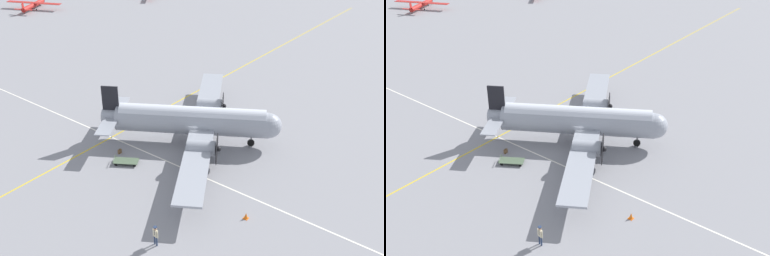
# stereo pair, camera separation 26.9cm
# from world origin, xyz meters

# --- Properties ---
(ground_plane) EXTENTS (300.00, 300.00, 0.00)m
(ground_plane) POSITION_xyz_m (0.00, 0.00, 0.00)
(ground_plane) COLOR gray
(apron_line_eastwest) EXTENTS (120.00, 0.16, 0.01)m
(apron_line_eastwest) POSITION_xyz_m (0.00, 7.11, 0.00)
(apron_line_eastwest) COLOR gold
(apron_line_eastwest) RESTS_ON ground_plane
(apron_line_northsouth) EXTENTS (0.16, 120.00, 0.01)m
(apron_line_northsouth) POSITION_xyz_m (-4.20, 0.00, 0.00)
(apron_line_northsouth) COLOR silver
(apron_line_northsouth) RESTS_ON ground_plane
(airliner_main) EXTENTS (23.44, 18.13, 5.69)m
(airliner_main) POSITION_xyz_m (0.21, -0.35, 2.49)
(airliner_main) COLOR #9399A3
(airliner_main) RESTS_ON ground_plane
(crew_foreground) EXTENTS (0.32, 0.57, 1.68)m
(crew_foreground) POSITION_xyz_m (-13.30, -6.96, 1.06)
(crew_foreground) COLOR navy
(crew_foreground) RESTS_ON ground_plane
(suitcase_near_door) EXTENTS (0.40, 0.17, 0.46)m
(suitcase_near_door) POSITION_xyz_m (-5.89, 4.22, 0.21)
(suitcase_near_door) COLOR brown
(suitcase_near_door) RESTS_ON ground_plane
(baggage_cart) EXTENTS (2.18, 2.54, 0.56)m
(baggage_cart) POSITION_xyz_m (-6.83, 2.46, 0.28)
(baggage_cart) COLOR #4C6047
(baggage_cart) RESTS_ON ground_plane
(light_aircraft_taxiing) EXTENTS (8.14, 10.44, 2.10)m
(light_aircraft_taxiing) POSITION_xyz_m (21.58, 55.13, 0.86)
(light_aircraft_taxiing) COLOR #B2231E
(light_aircraft_taxiing) RESTS_ON ground_plane
(traffic_cone) EXTENTS (0.40, 0.40, 0.52)m
(traffic_cone) POSITION_xyz_m (-6.74, -10.56, 0.24)
(traffic_cone) COLOR orange
(traffic_cone) RESTS_ON ground_plane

